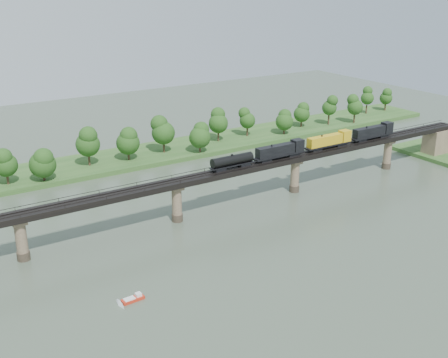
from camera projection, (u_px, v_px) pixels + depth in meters
ground at (241, 267)px, 125.76m from camera, size 400.00×400.00×0.00m
far_bank at (102, 163)px, 192.71m from camera, size 300.00×24.00×1.60m
bridge at (177, 202)px, 147.61m from camera, size 236.00×30.00×11.50m
bridge_superstructure at (176, 179)px, 145.44m from camera, size 220.00×4.90×0.75m
far_treeline at (81, 148)px, 182.25m from camera, size 289.06×17.54×13.60m
freight_train at (313, 145)px, 168.29m from camera, size 69.60×2.71×4.79m
motorboat at (133, 299)px, 112.84m from camera, size 4.77×1.96×1.31m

